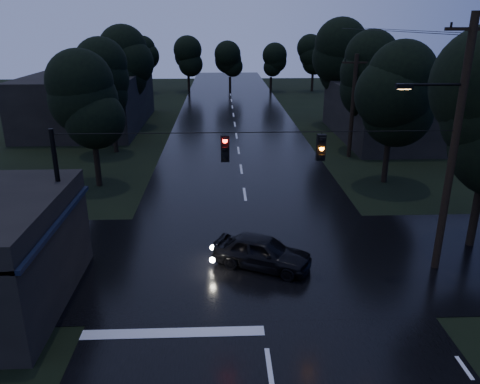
{
  "coord_description": "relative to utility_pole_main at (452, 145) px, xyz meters",
  "views": [
    {
      "loc": [
        -1.32,
        -5.9,
        9.65
      ],
      "look_at": [
        -0.54,
        13.49,
        2.55
      ],
      "focal_mm": 35.0,
      "sensor_mm": 36.0,
      "label": 1
    }
  ],
  "objects": [
    {
      "name": "main_road",
      "position": [
        -7.41,
        19.0,
        -5.26
      ],
      "size": [
        12.0,
        120.0,
        0.02
      ],
      "primitive_type": "cube",
      "color": "black",
      "rests_on": "ground"
    },
    {
      "name": "cross_street",
      "position": [
        -7.41,
        1.0,
        -5.26
      ],
      "size": [
        60.0,
        9.0,
        0.02
      ],
      "primitive_type": "cube",
      "color": "black",
      "rests_on": "ground"
    },
    {
      "name": "building_far_right",
      "position": [
        6.59,
        23.0,
        -3.06
      ],
      "size": [
        10.0,
        14.0,
        4.4
      ],
      "primitive_type": "cube",
      "color": "black",
      "rests_on": "ground"
    },
    {
      "name": "building_far_left",
      "position": [
        -21.41,
        29.0,
        -2.76
      ],
      "size": [
        10.0,
        16.0,
        5.0
      ],
      "primitive_type": "cube",
      "color": "black",
      "rests_on": "ground"
    },
    {
      "name": "utility_pole_main",
      "position": [
        0.0,
        0.0,
        0.0
      ],
      "size": [
        3.5,
        0.3,
        10.0
      ],
      "color": "black",
      "rests_on": "ground"
    },
    {
      "name": "utility_pole_far",
      "position": [
        0.89,
        17.0,
        -1.38
      ],
      "size": [
        2.0,
        0.3,
        7.5
      ],
      "color": "black",
      "rests_on": "ground"
    },
    {
      "name": "anchor_pole_left",
      "position": [
        -14.91,
        0.0,
        -2.26
      ],
      "size": [
        0.18,
        0.18,
        6.0
      ],
      "primitive_type": "cylinder",
      "color": "black",
      "rests_on": "ground"
    },
    {
      "name": "span_signals",
      "position": [
        -6.85,
        -0.01,
        -0.01
      ],
      "size": [
        15.0,
        0.37,
        1.12
      ],
      "color": "black",
      "rests_on": "ground"
    },
    {
      "name": "tree_left_a",
      "position": [
        -16.41,
        11.0,
        -0.02
      ],
      "size": [
        3.92,
        3.92,
        8.26
      ],
      "color": "black",
      "rests_on": "ground"
    },
    {
      "name": "tree_left_b",
      "position": [
        -17.01,
        19.0,
        0.36
      ],
      "size": [
        4.2,
        4.2,
        8.85
      ],
      "color": "black",
      "rests_on": "ground"
    },
    {
      "name": "tree_left_c",
      "position": [
        -17.61,
        29.0,
        0.74
      ],
      "size": [
        4.48,
        4.48,
        9.44
      ],
      "color": "black",
      "rests_on": "ground"
    },
    {
      "name": "tree_right_a",
      "position": [
        1.59,
        11.0,
        0.36
      ],
      "size": [
        4.2,
        4.2,
        8.85
      ],
      "color": "black",
      "rests_on": "ground"
    },
    {
      "name": "tree_right_b",
      "position": [
        2.19,
        19.0,
        0.74
      ],
      "size": [
        4.48,
        4.48,
        9.44
      ],
      "color": "black",
      "rests_on": "ground"
    },
    {
      "name": "tree_right_c",
      "position": [
        2.79,
        29.0,
        1.11
      ],
      "size": [
        4.76,
        4.76,
        10.03
      ],
      "color": "black",
      "rests_on": "ground"
    },
    {
      "name": "car",
      "position": [
        -7.12,
        0.32,
        -4.56
      ],
      "size": [
        4.4,
        3.19,
        1.39
      ],
      "primitive_type": "imported",
      "rotation": [
        0.0,
        0.0,
        1.14
      ],
      "color": "black",
      "rests_on": "ground"
    }
  ]
}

